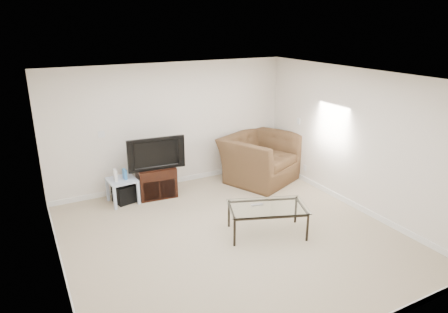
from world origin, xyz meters
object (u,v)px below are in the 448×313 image
tv_stand (156,181)px  television (155,152)px  coffee_table (267,220)px  subwoofer (124,193)px  recliner (261,151)px  side_table (123,191)px

tv_stand → television: size_ratio=0.71×
coffee_table → subwoofer: bearing=127.2°
tv_stand → coffee_table: 2.48m
recliner → coffee_table: bearing=-143.8°
recliner → coffee_table: size_ratio=1.22×
subwoofer → coffee_table: size_ratio=0.29×
coffee_table → side_table: bearing=127.9°
tv_stand → subwoofer: tv_stand is taller
coffee_table → tv_stand: bearing=115.7°
television → recliner: size_ratio=0.68×
subwoofer → recliner: size_ratio=0.24×
side_table → subwoofer: 0.08m
tv_stand → subwoofer: size_ratio=2.00×
television → coffee_table: (1.08, -2.20, -0.66)m
recliner → coffee_table: (-1.16, -2.01, -0.41)m
subwoofer → coffee_table: bearing=-52.8°
side_table → recliner: size_ratio=0.33×
television → recliner: 2.27m
recliner → tv_stand: bearing=150.5°
television → side_table: television is taller
subwoofer → recliner: 2.92m
side_table → coffee_table: bearing=-52.1°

